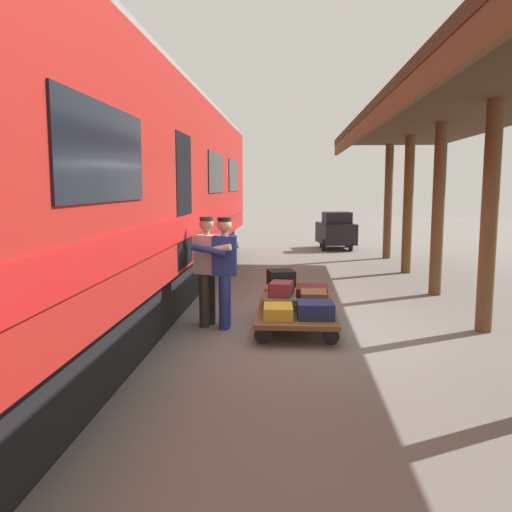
% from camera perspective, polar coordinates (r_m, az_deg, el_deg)
% --- Properties ---
extents(ground_plane, '(60.00, 60.00, 0.00)m').
position_cam_1_polar(ground_plane, '(8.32, 7.24, -7.69)').
color(ground_plane, slate).
extents(platform_canopy, '(3.20, 17.29, 3.56)m').
position_cam_1_polar(platform_canopy, '(8.57, 23.81, 14.06)').
color(platform_canopy, brown).
rests_on(platform_canopy, ground_plane).
extents(train_car, '(3.02, 19.54, 4.00)m').
position_cam_1_polar(train_car, '(8.60, -17.56, 6.42)').
color(train_car, '#B21E19').
rests_on(train_car, ground_plane).
extents(luggage_cart, '(1.18, 2.13, 0.31)m').
position_cam_1_polar(luggage_cart, '(8.26, 4.32, -5.87)').
color(luggage_cart, brown).
rests_on(luggage_cart, ground_plane).
extents(suitcase_olive_duffel, '(0.54, 0.66, 0.19)m').
position_cam_1_polar(suitcase_olive_duffel, '(8.23, 2.48, -4.92)').
color(suitcase_olive_duffel, brown).
rests_on(suitcase_olive_duffel, luggage_cart).
extents(suitcase_yellow_case, '(0.43, 0.56, 0.17)m').
position_cam_1_polar(suitcase_yellow_case, '(7.66, 2.37, -5.92)').
color(suitcase_yellow_case, gold).
rests_on(suitcase_yellow_case, luggage_cart).
extents(suitcase_orange_carryall, '(0.49, 0.56, 0.23)m').
position_cam_1_polar(suitcase_orange_carryall, '(8.80, 2.57, -3.96)').
color(suitcase_orange_carryall, '#CC6B23').
rests_on(suitcase_orange_carryall, luggage_cart).
extents(suitcase_brown_leather, '(0.40, 0.51, 0.27)m').
position_cam_1_polar(suitcase_brown_leather, '(8.23, 6.18, -4.67)').
color(suitcase_brown_leather, brown).
rests_on(suitcase_brown_leather, luggage_cart).
extents(suitcase_maroon_trunk, '(0.54, 0.60, 0.23)m').
position_cam_1_polar(suitcase_maroon_trunk, '(8.80, 6.02, -3.98)').
color(suitcase_maroon_trunk, maroon).
rests_on(suitcase_maroon_trunk, luggage_cart).
extents(suitcase_navy_fabric, '(0.53, 0.50, 0.23)m').
position_cam_1_polar(suitcase_navy_fabric, '(7.66, 6.36, -5.74)').
color(suitcase_navy_fabric, navy).
rests_on(suitcase_navy_fabric, luggage_cart).
extents(suitcase_black_hardshell, '(0.50, 0.51, 0.26)m').
position_cam_1_polar(suitcase_black_hardshell, '(8.79, 2.69, -2.36)').
color(suitcase_black_hardshell, black).
rests_on(suitcase_black_hardshell, suitcase_orange_carryall).
extents(suitcase_burgundy_valise, '(0.39, 0.48, 0.21)m').
position_cam_1_polar(suitcase_burgundy_valise, '(8.21, 2.69, -3.53)').
color(suitcase_burgundy_valise, maroon).
rests_on(suitcase_burgundy_valise, suitcase_olive_duffel).
extents(porter_in_overalls, '(0.67, 0.43, 1.70)m').
position_cam_1_polar(porter_in_overalls, '(8.13, -3.51, -1.32)').
color(porter_in_overalls, navy).
rests_on(porter_in_overalls, ground_plane).
extents(porter_by_door, '(0.73, 0.56, 1.70)m').
position_cam_1_polar(porter_by_door, '(8.28, -5.13, -1.18)').
color(porter_by_door, '#332D28').
rests_on(porter_by_door, ground_plane).
extents(baggage_tug, '(1.36, 1.85, 1.30)m').
position_cam_1_polar(baggage_tug, '(18.66, 8.54, 2.65)').
color(baggage_tug, black).
rests_on(baggage_tug, ground_plane).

